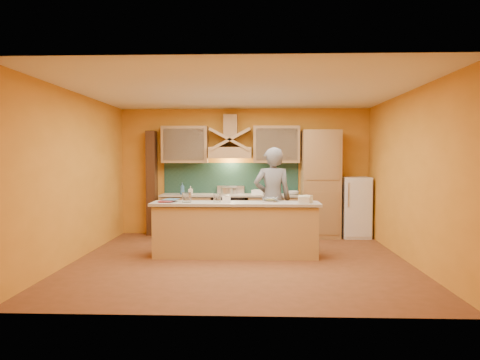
{
  "coord_description": "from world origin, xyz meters",
  "views": [
    {
      "loc": [
        0.23,
        -7.04,
        1.71
      ],
      "look_at": [
        -0.04,
        0.9,
        1.3
      ],
      "focal_mm": 32.0,
      "sensor_mm": 36.0,
      "label": 1
    }
  ],
  "objects_px": {
    "fridge": "(355,207)",
    "mixing_bowl": "(271,200)",
    "kitchen_scale": "(226,199)",
    "person": "(272,199)",
    "stove": "(230,216)"
  },
  "relations": [
    {
      "from": "stove",
      "to": "kitchen_scale",
      "type": "bearing_deg",
      "value": -88.72
    },
    {
      "from": "stove",
      "to": "mixing_bowl",
      "type": "distance_m",
      "value": 2.03
    },
    {
      "from": "person",
      "to": "kitchen_scale",
      "type": "distance_m",
      "value": 0.97
    },
    {
      "from": "person",
      "to": "stove",
      "type": "bearing_deg",
      "value": -61.69
    },
    {
      "from": "fridge",
      "to": "kitchen_scale",
      "type": "relative_size",
      "value": 9.87
    },
    {
      "from": "person",
      "to": "kitchen_scale",
      "type": "bearing_deg",
      "value": 28.18
    },
    {
      "from": "fridge",
      "to": "person",
      "type": "relative_size",
      "value": 0.68
    },
    {
      "from": "stove",
      "to": "fridge",
      "type": "height_order",
      "value": "fridge"
    },
    {
      "from": "person",
      "to": "mixing_bowl",
      "type": "relative_size",
      "value": 6.67
    },
    {
      "from": "stove",
      "to": "fridge",
      "type": "xyz_separation_m",
      "value": [
        2.7,
        0.0,
        0.2
      ]
    },
    {
      "from": "stove",
      "to": "person",
      "type": "distance_m",
      "value": 1.68
    },
    {
      "from": "fridge",
      "to": "kitchen_scale",
      "type": "bearing_deg",
      "value": -144.8
    },
    {
      "from": "fridge",
      "to": "mixing_bowl",
      "type": "height_order",
      "value": "fridge"
    },
    {
      "from": "fridge",
      "to": "person",
      "type": "xyz_separation_m",
      "value": [
        -1.84,
        -1.36,
        0.3
      ]
    },
    {
      "from": "fridge",
      "to": "kitchen_scale",
      "type": "height_order",
      "value": "fridge"
    }
  ]
}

